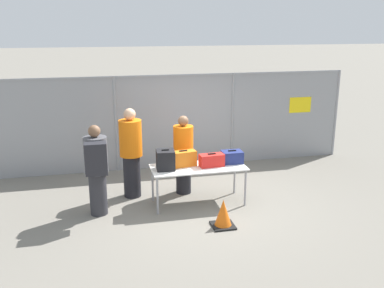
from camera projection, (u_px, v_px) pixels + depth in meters
ground_plane at (199, 202)px, 8.52m from camera, size 120.00×120.00×0.00m
fence_section at (177, 119)px, 10.37m from camera, size 8.71×0.07×2.28m
inspection_table at (198, 170)px, 8.30m from camera, size 1.84×0.77×0.76m
suitcase_black at (165, 160)px, 8.08m from camera, size 0.36×0.34×0.40m
suitcase_orange at (183, 159)px, 8.28m from camera, size 0.52×0.29×0.32m
suitcase_red at (212, 160)px, 8.28m from camera, size 0.49×0.26×0.26m
suitcase_navy at (232, 157)px, 8.49m from camera, size 0.41×0.30×0.26m
traveler_hooded at (97, 167)px, 7.70m from camera, size 0.42×0.65×1.70m
security_worker_near at (183, 154)px, 8.78m from camera, size 0.41×0.41×1.65m
security_worker_far at (131, 152)px, 8.58m from camera, size 0.45×0.45×1.84m
utility_trailer at (212, 127)px, 13.12m from camera, size 3.64×1.89×0.66m
traffic_cone at (223, 214)px, 7.45m from camera, size 0.40×0.40×0.50m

